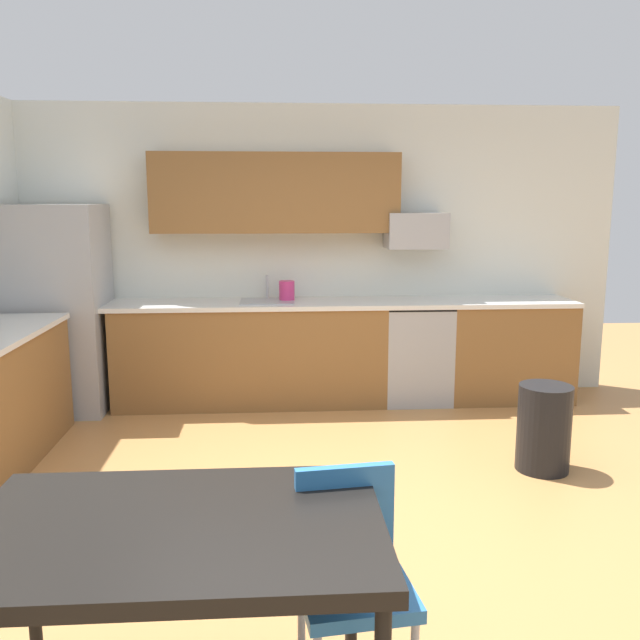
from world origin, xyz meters
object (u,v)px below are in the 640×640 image
at_px(refrigerator, 61,309).
at_px(chair_near_table, 351,566).
at_px(dining_table, 177,540).
at_px(kettle, 287,292).
at_px(microwave, 416,231).
at_px(trash_bin, 544,428).
at_px(oven_range, 415,352).

relative_size(refrigerator, chair_near_table, 2.12).
distance_m(dining_table, kettle, 3.92).
bearing_deg(refrigerator, microwave, 3.27).
relative_size(dining_table, kettle, 7.00).
relative_size(chair_near_table, trash_bin, 1.42).
distance_m(refrigerator, kettle, 1.98).
relative_size(trash_bin, kettle, 3.00).
relative_size(microwave, kettle, 2.70).
bearing_deg(oven_range, dining_table, -112.93).
relative_size(oven_range, chair_near_table, 1.07).
distance_m(dining_table, chair_near_table, 0.66).
relative_size(refrigerator, dining_table, 1.29).
xyz_separation_m(microwave, dining_table, (-1.62, -3.93, -0.86)).
xyz_separation_m(oven_range, trash_bin, (0.54, -1.69, -0.16)).
distance_m(refrigerator, trash_bin, 4.07).
distance_m(oven_range, trash_bin, 1.78).
height_order(refrigerator, dining_table, refrigerator).
bearing_deg(microwave, refrigerator, -176.73).
relative_size(oven_range, microwave, 1.69).
height_order(refrigerator, microwave, refrigerator).
xyz_separation_m(microwave, kettle, (-1.18, -0.05, -0.55)).
bearing_deg(oven_range, refrigerator, -178.54).
bearing_deg(refrigerator, dining_table, -67.89).
bearing_deg(refrigerator, trash_bin, -23.57).
distance_m(chair_near_table, trash_bin, 2.55).
relative_size(oven_range, kettle, 4.55).
distance_m(oven_range, chair_near_table, 3.83).
xyz_separation_m(microwave, trash_bin, (0.54, -1.79, -1.27)).
height_order(microwave, dining_table, microwave).
xyz_separation_m(chair_near_table, kettle, (-0.16, 3.74, 0.52)).
xyz_separation_m(dining_table, kettle, (0.44, 3.88, 0.31)).
xyz_separation_m(dining_table, chair_near_table, (0.61, 0.14, -0.20)).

